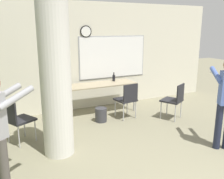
% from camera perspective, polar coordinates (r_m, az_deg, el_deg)
% --- Properties ---
extents(wall_back, '(8.00, 0.15, 2.80)m').
position_cam_1_polar(wall_back, '(6.69, -6.29, 7.48)').
color(wall_back, beige).
rests_on(wall_back, ground_plane).
extents(support_pillar, '(0.51, 0.51, 2.80)m').
position_cam_1_polar(support_pillar, '(4.19, -12.79, 3.30)').
color(support_pillar, silver).
rests_on(support_pillar, ground_plane).
extents(folding_table, '(1.81, 0.63, 0.76)m').
position_cam_1_polar(folding_table, '(6.34, -2.65, 0.85)').
color(folding_table, tan).
rests_on(folding_table, ground_plane).
extents(bottle_on_table, '(0.07, 0.07, 0.23)m').
position_cam_1_polar(bottle_on_table, '(6.62, 0.42, 2.70)').
color(bottle_on_table, black).
rests_on(bottle_on_table, folding_table).
extents(waste_bin, '(0.27, 0.27, 0.33)m').
position_cam_1_polar(waste_bin, '(5.87, -2.54, -5.78)').
color(waste_bin, '#38383D').
rests_on(waste_bin, ground_plane).
extents(chair_near_pillar, '(0.59, 0.59, 0.87)m').
position_cam_1_polar(chair_near_pillar, '(5.01, -20.90, -6.09)').
color(chair_near_pillar, '#232328').
rests_on(chair_near_pillar, ground_plane).
extents(chair_table_right, '(0.49, 0.49, 0.87)m').
position_cam_1_polar(chair_table_right, '(5.98, 3.50, -1.94)').
color(chair_table_right, '#232328').
rests_on(chair_table_right, ground_plane).
extents(chair_mid_room, '(0.60, 0.60, 0.87)m').
position_cam_1_polar(chair_mid_room, '(6.11, 14.11, -2.01)').
color(chair_mid_room, '#232328').
rests_on(chair_mid_room, ground_plane).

